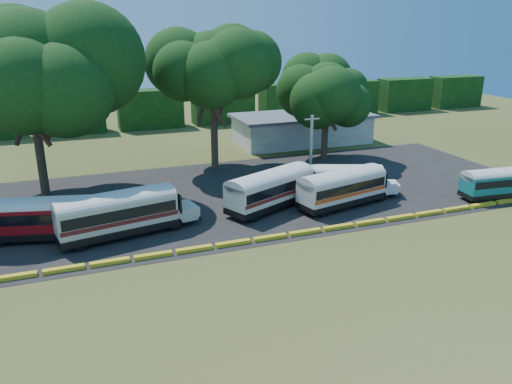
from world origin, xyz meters
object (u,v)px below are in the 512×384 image
object	(u,v)px
bus_cream_west	(119,211)
bus_white_red	(344,186)
bus_red	(44,216)
tree_west	(28,69)
bus_teal	(501,181)

from	to	relation	value
bus_cream_west	bus_white_red	size ratio (longest dim) A/B	1.07
bus_cream_west	bus_white_red	xyz separation A→B (m)	(19.69, -0.15, -0.14)
bus_red	bus_cream_west	distance (m)	5.64
bus_cream_west	bus_white_red	bearing A→B (deg)	-11.42
tree_west	bus_red	bearing A→B (deg)	-88.33
tree_west	bus_cream_west	bearing A→B (deg)	-62.83
bus_red	tree_west	xyz separation A→B (m)	(-0.28, 9.79, 10.12)
bus_white_red	bus_teal	bearing A→B (deg)	-25.16
tree_west	bus_white_red	bearing A→B (deg)	-24.03
bus_white_red	bus_red	bearing A→B (deg)	163.42
bus_cream_west	tree_west	world-z (taller)	tree_west
bus_teal	bus_red	bearing A→B (deg)	178.84
bus_red	tree_west	size ratio (longest dim) A/B	0.61
bus_red	bus_cream_west	size ratio (longest dim) A/B	0.93
bus_white_red	bus_teal	xyz separation A→B (m)	(15.16, -3.25, -0.26)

